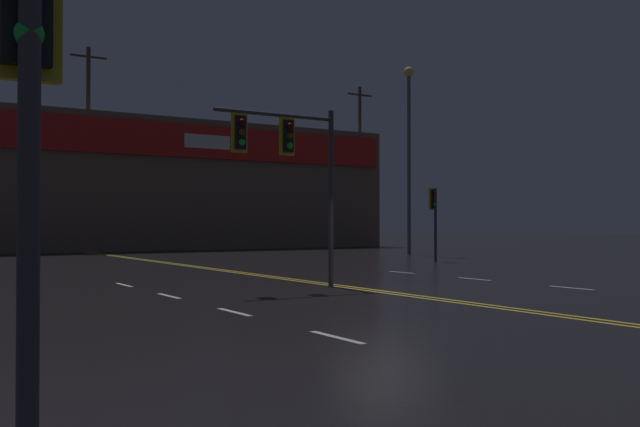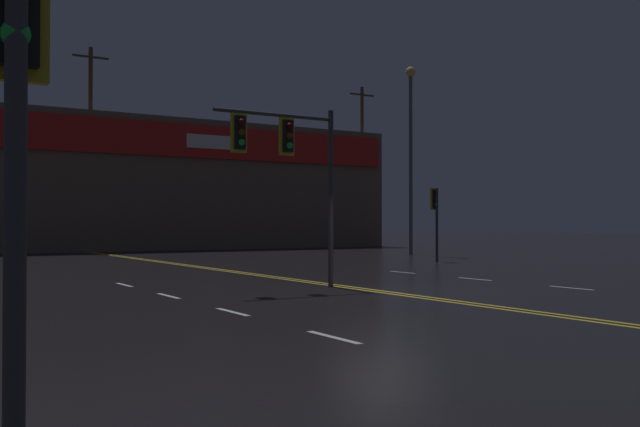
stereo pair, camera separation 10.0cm
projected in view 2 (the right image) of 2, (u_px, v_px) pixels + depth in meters
ground_plane at (382, 292)px, 17.82m from camera, size 200.00×200.00×0.00m
road_markings at (452, 295)px, 16.99m from camera, size 14.58×60.00×0.01m
traffic_signal_median at (284, 151)px, 18.56m from camera, size 3.50×0.36×4.78m
traffic_signal_corner_northeast at (435, 208)px, 32.30m from camera, size 0.42×0.36×3.34m
traffic_signal_corner_southwest at (13, 70)px, 4.15m from camera, size 0.42×0.36×3.53m
streetlight_median_approach at (411, 136)px, 39.32m from camera, size 0.56×0.56×10.41m
building_backdrop at (71, 184)px, 47.18m from camera, size 43.75×10.23×8.63m
utility_pole_row at (83, 150)px, 43.74m from camera, size 46.11×0.26×12.64m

